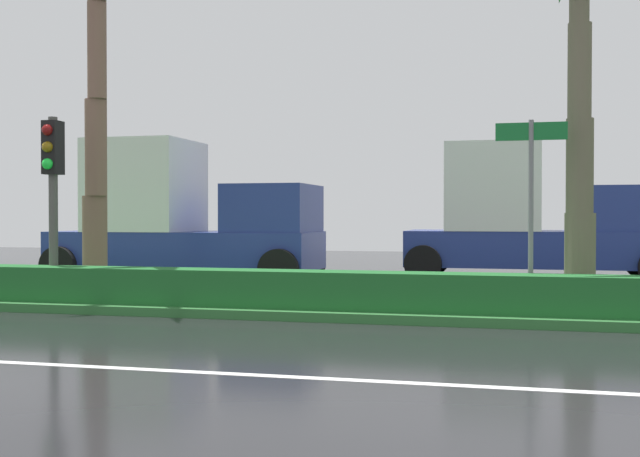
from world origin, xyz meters
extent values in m
cube|color=black|center=(0.00, 9.00, -0.05)|extent=(90.00, 42.00, 0.10)
cube|color=white|center=(0.00, 2.00, 0.00)|extent=(81.00, 0.14, 0.01)
cube|color=#2D6B33|center=(0.00, 8.00, 0.07)|extent=(85.50, 4.00, 0.15)
cube|color=#1E6028|center=(0.00, 6.60, 0.45)|extent=(76.50, 0.70, 0.60)
cylinder|color=#7B5B4A|center=(-8.50, 8.29, 1.09)|extent=(0.48, 0.48, 1.88)
cylinder|color=#7B5B4A|center=(-8.43, 8.23, 2.97)|extent=(0.42, 0.42, 1.88)
cylinder|color=#7B5B4A|center=(-8.36, 8.16, 4.85)|extent=(0.37, 0.37, 1.88)
cylinder|color=#68614C|center=(0.56, 7.82, 0.92)|extent=(0.50, 0.50, 1.54)
cylinder|color=#68614C|center=(0.55, 7.79, 2.45)|extent=(0.44, 0.44, 1.54)
cylinder|color=#68614C|center=(0.54, 7.76, 3.99)|extent=(0.38, 0.38, 1.54)
cylinder|color=#4C4C47|center=(-8.52, 6.90, 1.78)|extent=(0.16, 0.16, 3.26)
cube|color=black|center=(-8.52, 6.90, 2.86)|extent=(0.28, 0.32, 0.96)
sphere|color=maroon|center=(-8.52, 6.73, 3.16)|extent=(0.20, 0.20, 0.20)
sphere|color=#7F600F|center=(-8.52, 6.73, 2.86)|extent=(0.20, 0.20, 0.20)
sphere|color=#1EEA3F|center=(-8.52, 6.73, 2.56)|extent=(0.20, 0.20, 0.20)
cylinder|color=slate|center=(-0.23, 7.17, 1.65)|extent=(0.08, 0.08, 3.00)
cube|color=#146B2D|center=(-0.23, 7.17, 2.97)|extent=(1.10, 0.03, 0.28)
cube|color=navy|center=(-8.17, 11.96, 0.81)|extent=(6.40, 2.30, 0.90)
cube|color=navy|center=(-5.97, 11.96, 1.81)|extent=(1.90, 2.21, 1.10)
cube|color=silver|center=(-9.22, 11.96, 2.36)|extent=(2.30, 2.35, 2.20)
cylinder|color=black|center=(-5.47, 13.13, 0.46)|extent=(0.92, 0.30, 0.92)
cylinder|color=black|center=(-5.47, 10.79, 0.46)|extent=(0.92, 0.30, 0.92)
cylinder|color=black|center=(-10.87, 13.13, 0.46)|extent=(0.92, 0.30, 0.92)
cylinder|color=black|center=(-10.87, 10.79, 0.46)|extent=(0.92, 0.30, 0.92)
cube|color=navy|center=(0.04, 14.86, 0.81)|extent=(6.40, 2.30, 0.90)
cube|color=navy|center=(2.24, 14.86, 1.81)|extent=(1.90, 2.21, 1.10)
cube|color=silver|center=(-1.01, 14.86, 2.36)|extent=(2.30, 2.35, 2.20)
cylinder|color=black|center=(-2.66, 16.03, 0.46)|extent=(0.92, 0.30, 0.92)
cylinder|color=black|center=(-2.66, 13.69, 0.46)|extent=(0.92, 0.30, 0.92)
camera|label=1|loc=(-0.47, -5.68, 1.65)|focal=44.26mm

